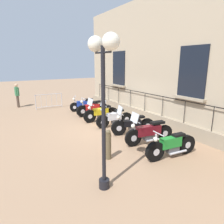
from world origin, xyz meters
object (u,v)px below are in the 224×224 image
object	(u,v)px
motorcycle_green	(171,146)
crowd_barrier	(49,101)
motorcycle_red	(93,109)
motorcycle_yellow	(101,113)
lamppost	(103,80)
motorcycle_maroon	(149,133)
motorcycle_white	(114,118)
motorcycle_blue	(84,105)
pedestrian_standing	(17,94)
bollard	(108,144)
motorcycle_black	(133,125)

from	to	relation	value
motorcycle_green	crowd_barrier	world-z (taller)	crowd_barrier
motorcycle_red	motorcycle_yellow	size ratio (longest dim) A/B	0.99
motorcycle_red	lamppost	size ratio (longest dim) A/B	0.54
motorcycle_maroon	motorcycle_white	bearing A→B (deg)	-89.30
motorcycle_blue	motorcycle_maroon	size ratio (longest dim) A/B	0.88
motorcycle_maroon	motorcycle_green	distance (m)	1.31
motorcycle_green	pedestrian_standing	distance (m)	11.90
motorcycle_white	bollard	size ratio (longest dim) A/B	1.92
motorcycle_yellow	bollard	distance (m)	4.52
motorcycle_green	pedestrian_standing	bearing A→B (deg)	-73.04
motorcycle_red	motorcycle_green	bearing A→B (deg)	88.77
motorcycle_black	bollard	distance (m)	2.65
motorcycle_yellow	motorcycle_maroon	world-z (taller)	motorcycle_maroon
motorcycle_green	bollard	size ratio (longest dim) A/B	1.99
motorcycle_yellow	pedestrian_standing	bearing A→B (deg)	-60.95
bollard	motorcycle_white	bearing A→B (deg)	-125.38
motorcycle_yellow	motorcycle_maroon	distance (m)	3.82
motorcycle_blue	pedestrian_standing	xyz separation A→B (m)	(3.64, -3.60, 0.57)
motorcycle_maroon	motorcycle_green	xyz separation A→B (m)	(0.14, 1.30, -0.05)
motorcycle_green	crowd_barrier	xyz separation A→B (m)	(1.64, -9.75, 0.15)
motorcycle_blue	motorcycle_yellow	world-z (taller)	motorcycle_yellow
pedestrian_standing	motorcycle_white	bearing A→B (deg)	115.56
motorcycle_yellow	motorcycle_black	distance (m)	2.59
motorcycle_black	bollard	bearing A→B (deg)	34.68
bollard	motorcycle_yellow	bearing A→B (deg)	-115.21
motorcycle_yellow	motorcycle_maroon	bearing A→B (deg)	92.04
motorcycle_red	motorcycle_white	bearing A→B (deg)	89.45
pedestrian_standing	motorcycle_black	bearing A→B (deg)	112.90
motorcycle_red	motorcycle_blue	bearing A→B (deg)	-91.47
lamppost	pedestrian_standing	distance (m)	11.85
motorcycle_yellow	bollard	world-z (taller)	motorcycle_yellow
pedestrian_standing	motorcycle_green	bearing A→B (deg)	106.96
lamppost	motorcycle_white	bearing A→B (deg)	-125.00
motorcycle_red	motorcycle_maroon	world-z (taller)	motorcycle_maroon
lamppost	crowd_barrier	world-z (taller)	lamppost
motorcycle_white	motorcycle_black	size ratio (longest dim) A/B	0.99
motorcycle_green	motorcycle_yellow	bearing A→B (deg)	-90.10
motorcycle_yellow	crowd_barrier	size ratio (longest dim) A/B	1.13
motorcycle_blue	motorcycle_yellow	bearing A→B (deg)	86.48
motorcycle_maroon	lamppost	bearing A→B (deg)	28.57
motorcycle_red	motorcycle_yellow	xyz separation A→B (m)	(0.13, 1.30, 0.03)
motorcycle_black	motorcycle_maroon	xyz separation A→B (m)	(0.12, 1.24, 0.04)
motorcycle_blue	lamppost	world-z (taller)	lamppost
motorcycle_blue	motorcycle_green	bearing A→B (deg)	88.73
lamppost	crowd_barrier	size ratio (longest dim) A/B	2.06
motorcycle_white	bollard	world-z (taller)	motorcycle_white
motorcycle_white	motorcycle_green	world-z (taller)	motorcycle_white
motorcycle_red	pedestrian_standing	world-z (taller)	pedestrian_standing
motorcycle_black	crowd_barrier	size ratio (longest dim) A/B	1.09
pedestrian_standing	motorcycle_blue	bearing A→B (deg)	135.32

